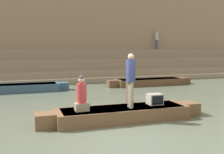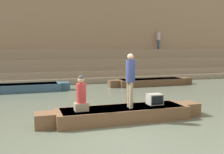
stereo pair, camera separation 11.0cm
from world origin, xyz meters
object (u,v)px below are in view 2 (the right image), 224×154
(rowboat_main, at_px, (123,113))
(moored_boat_distant, at_px, (24,87))
(tv_set, at_px, (155,99))
(mooring_post, at_px, (129,91))
(person_on_steps, at_px, (159,38))
(person_standing, at_px, (130,76))
(moored_boat_shore, at_px, (151,82))
(person_rowing, at_px, (81,96))

(rowboat_main, distance_m, moored_boat_distant, 7.94)
(rowboat_main, distance_m, tv_set, 1.29)
(mooring_post, relative_size, person_on_steps, 0.59)
(rowboat_main, distance_m, person_standing, 1.29)
(person_standing, relative_size, moored_boat_shore, 0.31)
(person_on_steps, bearing_deg, moored_boat_distant, -166.43)
(tv_set, relative_size, moored_boat_shore, 0.09)
(person_rowing, height_order, moored_boat_shore, person_rowing)
(mooring_post, bearing_deg, moored_boat_distant, 134.81)
(tv_set, height_order, moored_boat_distant, tv_set)
(tv_set, bearing_deg, person_rowing, -173.89)
(moored_boat_shore, relative_size, moored_boat_distant, 1.15)
(moored_boat_shore, xyz_separation_m, mooring_post, (-3.39, -4.59, 0.27))
(person_rowing, distance_m, moored_boat_distant, 7.54)
(person_standing, distance_m, tv_set, 1.35)
(rowboat_main, relative_size, mooring_post, 5.72)
(rowboat_main, xyz_separation_m, person_on_steps, (8.31, 13.31, 3.08))
(person_rowing, height_order, person_on_steps, person_on_steps)
(person_rowing, xyz_separation_m, moored_boat_shore, (6.08, 7.34, -0.69))
(person_standing, height_order, person_rowing, person_standing)
(rowboat_main, height_order, person_on_steps, person_on_steps)
(person_standing, height_order, person_on_steps, person_on_steps)
(person_on_steps, bearing_deg, moored_boat_shore, -135.43)
(person_standing, relative_size, person_on_steps, 1.06)
(rowboat_main, bearing_deg, moored_boat_shore, 57.39)
(person_rowing, relative_size, moored_boat_shore, 0.20)
(person_rowing, bearing_deg, person_standing, -5.32)
(person_rowing, xyz_separation_m, tv_set, (2.64, 0.11, -0.28))
(mooring_post, bearing_deg, person_rowing, -134.34)
(tv_set, xyz_separation_m, moored_boat_distant, (-4.45, 7.18, -0.41))
(moored_boat_distant, distance_m, person_on_steps, 13.40)
(person_rowing, distance_m, person_on_steps, 16.69)
(rowboat_main, relative_size, moored_boat_shore, 0.99)
(person_standing, height_order, mooring_post, person_standing)
(tv_set, relative_size, person_on_steps, 0.29)
(person_standing, xyz_separation_m, person_on_steps, (8.10, 13.44, 1.81))
(person_rowing, relative_size, mooring_post, 1.13)
(moored_boat_shore, distance_m, person_on_steps, 7.68)
(mooring_post, bearing_deg, moored_boat_shore, 53.54)
(person_rowing, bearing_deg, person_on_steps, 51.84)
(moored_boat_shore, bearing_deg, mooring_post, -127.60)
(tv_set, height_order, moored_boat_shore, tv_set)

